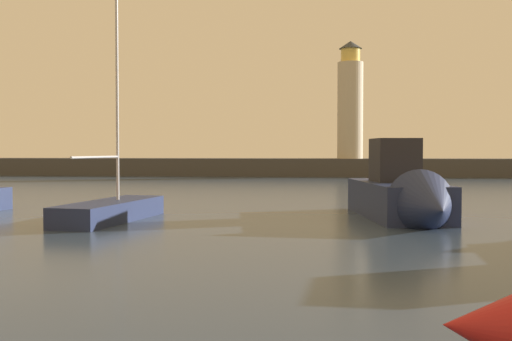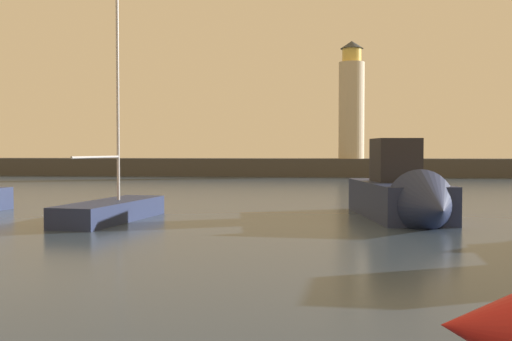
{
  "view_description": "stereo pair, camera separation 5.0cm",
  "coord_description": "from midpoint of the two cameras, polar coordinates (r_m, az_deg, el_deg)",
  "views": [
    {
      "loc": [
        1.9,
        -0.89,
        2.86
      ],
      "look_at": [
        0.02,
        16.74,
        2.26
      ],
      "focal_mm": 42.42,
      "sensor_mm": 36.0,
      "label": 1
    },
    {
      "loc": [
        1.95,
        -0.88,
        2.86
      ],
      "look_at": [
        0.02,
        16.74,
        2.26
      ],
      "focal_mm": 42.42,
      "sensor_mm": 36.0,
      "label": 2
    }
  ],
  "objects": [
    {
      "name": "ground_plane",
      "position": [
        33.74,
        2.8,
        -2.92
      ],
      "size": [
        220.0,
        220.0,
        0.0
      ],
      "primitive_type": "plane",
      "color": "#2D3D51"
    },
    {
      "name": "breakwater",
      "position": [
        66.29,
        4.43,
        0.3
      ],
      "size": [
        84.37,
        4.27,
        1.94
      ],
      "primitive_type": "cube",
      "color": "#423F3D",
      "rests_on": "ground_plane"
    },
    {
      "name": "lighthouse",
      "position": [
        66.5,
        8.85,
        6.3
      ],
      "size": [
        2.76,
        2.76,
        12.68
      ],
      "color": "beige",
      "rests_on": "breakwater"
    },
    {
      "name": "motorboat_3",
      "position": [
        25.15,
        13.91,
        -2.39
      ],
      "size": [
        4.05,
        9.57,
        3.86
      ],
      "color": "#1E284C",
      "rests_on": "ground_plane"
    },
    {
      "name": "sailboat_moored",
      "position": [
        25.07,
        -13.6,
        -3.54
      ],
      "size": [
        2.75,
        6.65,
        10.72
      ],
      "color": "#1E284C",
      "rests_on": "ground_plane"
    }
  ]
}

